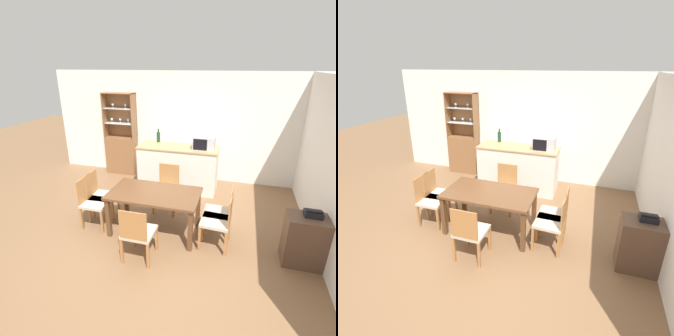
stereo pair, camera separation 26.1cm
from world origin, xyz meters
TOP-DOWN VIEW (x-y plane):
  - ground_plane at (0.00, 0.00)m, footprint 18.00×18.00m
  - wall_back at (0.00, 2.63)m, footprint 6.80×0.06m
  - wall_right at (2.58, 0.30)m, footprint 0.06×4.60m
  - kitchen_counter at (-0.01, 1.89)m, footprint 1.76×0.64m
  - display_cabinet at (-1.64, 2.45)m, footprint 0.78×0.32m
  - dining_table at (0.01, 0.17)m, footprint 1.48×0.83m
  - dining_chair_side_left_near at (-1.06, 0.05)m, footprint 0.43×0.43m
  - dining_chair_side_left_far at (-1.06, 0.30)m, footprint 0.46×0.46m
  - dining_chair_head_far at (0.01, 0.92)m, footprint 0.44×0.44m
  - dining_chair_head_near at (0.01, -0.57)m, footprint 0.44×0.44m
  - dining_chair_side_right_far at (1.08, 0.30)m, footprint 0.44×0.44m
  - dining_chair_side_right_near at (1.08, 0.05)m, footprint 0.46×0.46m
  - microwave at (0.55, 1.91)m, footprint 0.45×0.39m
  - wine_bottle at (-0.54, 2.14)m, footprint 0.08×0.08m
  - side_cabinet at (2.28, 0.00)m, footprint 0.54×0.39m
  - telephone at (2.33, 0.04)m, footprint 0.23×0.16m

SIDE VIEW (x-z plane):
  - ground_plane at x=0.00m, z-range 0.00..0.00m
  - side_cabinet at x=2.28m, z-range 0.00..0.75m
  - dining_chair_side_left_near at x=-1.06m, z-range 0.01..0.90m
  - dining_chair_side_left_far at x=-1.06m, z-range 0.01..0.90m
  - dining_chair_head_far at x=0.01m, z-range 0.01..0.90m
  - dining_chair_head_near at x=0.01m, z-range 0.01..0.90m
  - dining_chair_side_right_far at x=1.08m, z-range 0.01..0.90m
  - dining_chair_side_right_near at x=1.08m, z-range 0.01..0.90m
  - kitchen_counter at x=-0.01m, z-range 0.00..1.00m
  - display_cabinet at x=-1.64m, z-range -0.40..1.65m
  - dining_table at x=0.01m, z-range 0.27..1.00m
  - telephone at x=2.33m, z-range 0.74..0.85m
  - wine_bottle at x=-0.54m, z-range 0.97..1.28m
  - microwave at x=0.55m, z-range 1.00..1.28m
  - wall_back at x=0.00m, z-range 0.00..2.55m
  - wall_right at x=2.58m, z-range 0.00..2.55m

